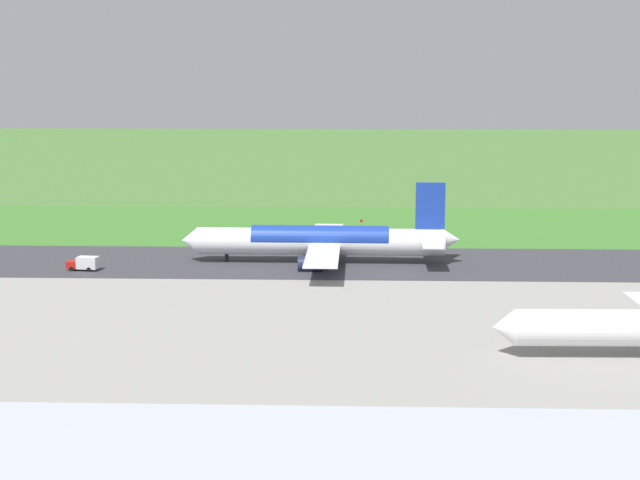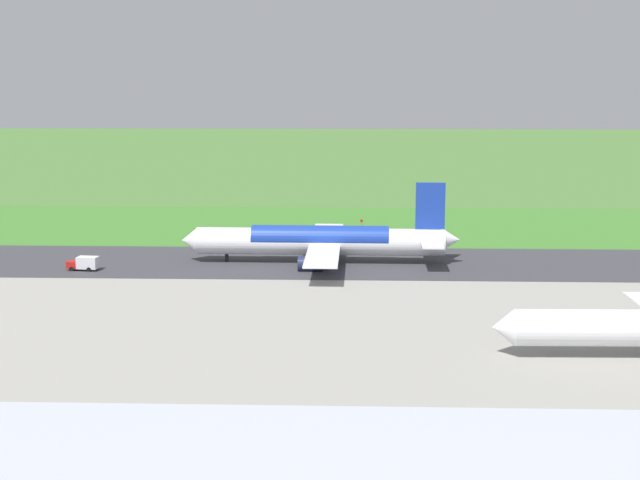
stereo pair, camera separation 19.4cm
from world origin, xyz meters
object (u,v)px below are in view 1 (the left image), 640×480
Objects in this scene: service_truck_baggage at (84,263)px; airliner_main at (322,241)px; traffic_cone_orange at (344,235)px; no_stopping_sign at (361,224)px.

airliner_main is at bearing -169.07° from service_truck_baggage.
service_truck_baggage is at bearing 37.44° from traffic_cone_orange.
no_stopping_sign is (-8.02, -35.49, -2.74)m from airliner_main.
airliner_main reaches higher than service_truck_baggage.
airliner_main is 98.18× the size of traffic_cone_orange.
traffic_cone_orange is (-48.13, -36.85, -1.13)m from service_truck_baggage.
no_stopping_sign is at bearing -119.36° from traffic_cone_orange.
service_truck_baggage is at bearing 10.93° from airliner_main.
airliner_main reaches higher than traffic_cone_orange.
service_truck_baggage is 2.22× the size of no_stopping_sign.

